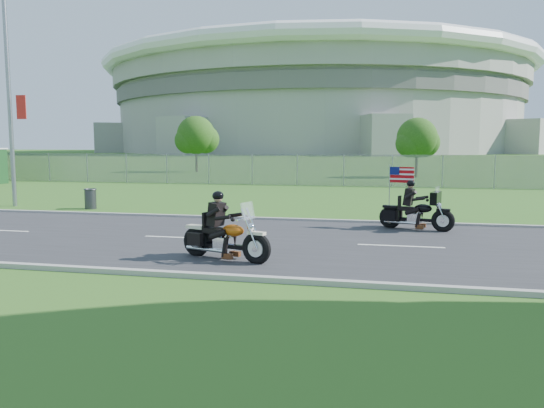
% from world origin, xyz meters
% --- Properties ---
extents(ground, '(420.00, 420.00, 0.00)m').
position_xyz_m(ground, '(0.00, 0.00, 0.00)').
color(ground, '#275B1C').
rests_on(ground, ground).
extents(road, '(120.00, 8.00, 0.04)m').
position_xyz_m(road, '(0.00, 0.00, 0.02)').
color(road, '#28282B').
rests_on(road, ground).
extents(curb_north, '(120.00, 0.18, 0.12)m').
position_xyz_m(curb_north, '(0.00, 4.05, 0.05)').
color(curb_north, '#9E9B93').
rests_on(curb_north, ground).
extents(curb_south, '(120.00, 0.18, 0.12)m').
position_xyz_m(curb_south, '(0.00, -4.05, 0.05)').
color(curb_south, '#9E9B93').
rests_on(curb_south, ground).
extents(fence, '(60.00, 0.03, 2.00)m').
position_xyz_m(fence, '(-5.00, 20.00, 1.00)').
color(fence, gray).
rests_on(fence, ground).
extents(stadium, '(140.40, 140.40, 29.20)m').
position_xyz_m(stadium, '(-20.00, 170.00, 15.58)').
color(stadium, '#A3A099').
rests_on(stadium, ground).
extents(streetlight, '(0.90, 2.46, 10.00)m').
position_xyz_m(streetlight, '(-11.98, 6.22, 5.64)').
color(streetlight, gray).
rests_on(streetlight, ground).
extents(tree_fence_near, '(3.52, 3.28, 4.75)m').
position_xyz_m(tree_fence_near, '(6.04, 30.04, 2.97)').
color(tree_fence_near, '#382316').
rests_on(tree_fence_near, ground).
extents(tree_fence_mid, '(3.96, 3.69, 5.30)m').
position_xyz_m(tree_fence_mid, '(-13.95, 34.04, 3.30)').
color(tree_fence_mid, '#382316').
rests_on(tree_fence_mid, ground).
extents(motorcycle_lead, '(2.33, 1.06, 1.61)m').
position_xyz_m(motorcycle_lead, '(-0.01, -2.41, 0.51)').
color(motorcycle_lead, black).
rests_on(motorcycle_lead, ground).
extents(motorcycle_follow, '(2.28, 1.05, 1.94)m').
position_xyz_m(motorcycle_follow, '(4.52, 2.89, 0.54)').
color(motorcycle_follow, black).
rests_on(motorcycle_follow, ground).
extents(trash_can, '(0.58, 0.58, 0.81)m').
position_xyz_m(trash_can, '(-8.28, 5.80, 0.40)').
color(trash_can, '#3C3B41').
rests_on(trash_can, ground).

